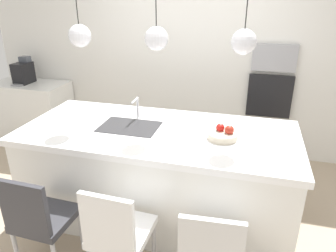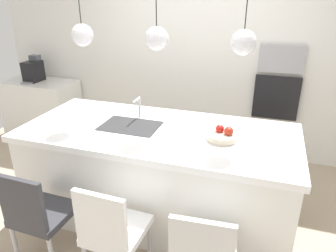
# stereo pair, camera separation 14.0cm
# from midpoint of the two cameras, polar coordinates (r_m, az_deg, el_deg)

# --- Properties ---
(floor) EXTENTS (6.60, 6.60, 0.00)m
(floor) POSITION_cam_midpoint_polar(r_m,az_deg,el_deg) (3.44, -2.87, -15.25)
(floor) COLOR tan
(floor) RESTS_ON ground
(back_wall) EXTENTS (6.00, 0.10, 2.60)m
(back_wall) POSITION_cam_midpoint_polar(r_m,az_deg,el_deg) (4.38, 3.55, 12.03)
(back_wall) COLOR silver
(back_wall) RESTS_ON ground
(kitchen_island) EXTENTS (2.57, 1.15, 0.94)m
(kitchen_island) POSITION_cam_midpoint_polar(r_m,az_deg,el_deg) (3.17, -3.04, -8.51)
(kitchen_island) COLOR white
(kitchen_island) RESTS_ON ground
(sink_basin) EXTENTS (0.56, 0.40, 0.02)m
(sink_basin) POSITION_cam_midpoint_polar(r_m,az_deg,el_deg) (3.05, -8.28, -0.21)
(sink_basin) COLOR #2D2D30
(sink_basin) RESTS_ON kitchen_island
(faucet) EXTENTS (0.02, 0.17, 0.22)m
(faucet) POSITION_cam_midpoint_polar(r_m,az_deg,el_deg) (3.18, -6.94, 3.69)
(faucet) COLOR silver
(faucet) RESTS_ON kitchen_island
(fruit_bowl) EXTENTS (0.26, 0.26, 0.13)m
(fruit_bowl) POSITION_cam_midpoint_polar(r_m,az_deg,el_deg) (2.79, 8.49, -1.52)
(fruit_bowl) COLOR beige
(fruit_bowl) RESTS_ON kitchen_island
(side_counter) EXTENTS (1.10, 0.60, 0.88)m
(side_counter) POSITION_cam_midpoint_polar(r_m,az_deg,el_deg) (5.32, -23.84, 2.47)
(side_counter) COLOR white
(side_counter) RESTS_ON ground
(coffee_machine) EXTENTS (0.20, 0.35, 0.38)m
(coffee_machine) POSITION_cam_midpoint_polar(r_m,az_deg,el_deg) (5.20, -25.39, 8.76)
(coffee_machine) COLOR black
(coffee_machine) RESTS_ON side_counter
(microwave) EXTENTS (0.54, 0.08, 0.34)m
(microwave) POSITION_cam_midpoint_polar(r_m,az_deg,el_deg) (4.21, 17.75, 11.70)
(microwave) COLOR #9E9EA3
(microwave) RESTS_ON back_wall
(oven) EXTENTS (0.56, 0.08, 0.56)m
(oven) POSITION_cam_midpoint_polar(r_m,az_deg,el_deg) (4.33, 16.96, 5.22)
(oven) COLOR black
(oven) RESTS_ON back_wall
(chair_near) EXTENTS (0.44, 0.45, 0.90)m
(chair_near) POSITION_cam_midpoint_polar(r_m,az_deg,el_deg) (2.80, -23.57, -14.93)
(chair_near) COLOR #333338
(chair_near) RESTS_ON ground
(chair_middle) EXTENTS (0.43, 0.47, 0.92)m
(chair_middle) POSITION_cam_midpoint_polar(r_m,az_deg,el_deg) (2.48, -10.73, -18.33)
(chair_middle) COLOR white
(chair_middle) RESTS_ON ground
(chair_far) EXTENTS (0.47, 0.45, 0.87)m
(chair_far) POSITION_cam_midpoint_polar(r_m,az_deg,el_deg) (2.33, 5.93, -21.35)
(chair_far) COLOR silver
(chair_far) RESTS_ON ground
(pendant_light_left) EXTENTS (0.20, 0.20, 0.80)m
(pendant_light_left) POSITION_cam_midpoint_polar(r_m,az_deg,el_deg) (3.03, -16.98, 15.35)
(pendant_light_left) COLOR silver
(pendant_light_center) EXTENTS (0.20, 0.20, 0.80)m
(pendant_light_center) POSITION_cam_midpoint_polar(r_m,az_deg,el_deg) (2.73, -3.63, 15.51)
(pendant_light_center) COLOR silver
(pendant_light_right) EXTENTS (0.20, 0.20, 0.80)m
(pendant_light_right) POSITION_cam_midpoint_polar(r_m,az_deg,el_deg) (2.59, 11.99, 14.68)
(pendant_light_right) COLOR silver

